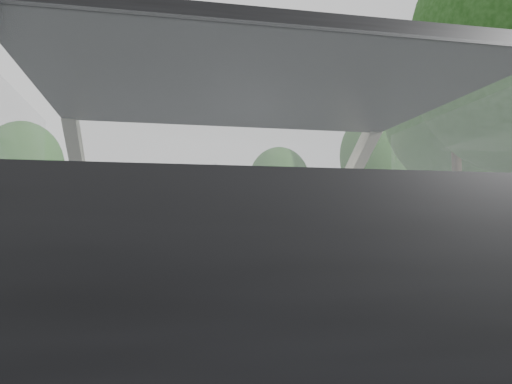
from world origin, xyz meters
name	(u,v)px	position (x,y,z in m)	size (l,w,h in m)	color
subject_car	(237,262)	(0.00, 0.00, 0.72)	(1.80, 4.00, 1.45)	black
dashboard	(220,234)	(0.00, 0.62, 0.85)	(1.58, 0.45, 0.30)	black
driver_seat	(147,227)	(-0.40, -0.29, 0.88)	(0.50, 0.72, 0.42)	black
passenger_seat	(343,228)	(0.40, -0.29, 0.88)	(0.50, 0.72, 0.42)	black
steering_wheel	(149,221)	(-0.40, 0.33, 0.92)	(0.36, 0.36, 0.04)	black
cat	(252,195)	(0.19, 0.61, 1.08)	(0.56, 0.17, 0.25)	slate
guardrail	(338,243)	(4.30, 10.00, 0.58)	(0.05, 90.00, 0.32)	#9EA1A7
other_car	(172,235)	(0.42, 20.91, 0.71)	(1.71, 4.33, 1.42)	#AEB5C7
highway_sign	(307,223)	(6.15, 18.62, 1.26)	(0.10, 1.01, 2.52)	#1D5C2D
utility_pole	(455,118)	(8.50, 11.09, 4.30)	(0.28, 0.28, 8.61)	black
tree_1	(462,139)	(10.55, 13.80, 4.22)	(5.57, 5.57, 8.44)	#173D0E
tree_2	(279,197)	(8.23, 31.78, 3.33)	(4.40, 4.40, 6.66)	#173D0E
tree_3	(385,177)	(14.45, 28.00, 4.47)	(5.90, 5.90, 8.93)	#173D0E
tree_6	(22,186)	(-7.72, 27.63, 3.45)	(4.55, 4.55, 6.89)	#173D0E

